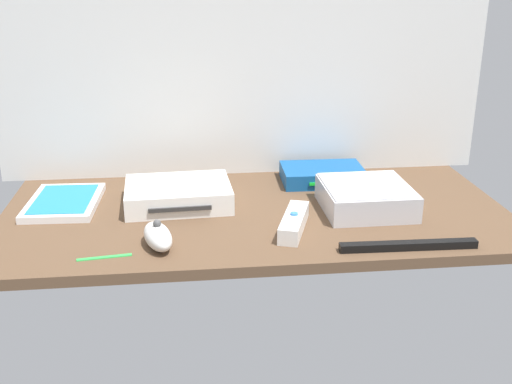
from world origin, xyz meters
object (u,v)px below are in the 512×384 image
object	(u,v)px
mini_computer	(366,197)
remote_nunchuk	(158,236)
game_console	(178,194)
remote_wand	(294,222)
network_router	(322,175)
game_case	(64,202)
stylus_pen	(104,256)
sensor_bar	(409,246)

from	to	relation	value
mini_computer	remote_nunchuk	xyz separation A→B (cm)	(-40.44, -12.99, -0.60)
game_console	remote_wand	distance (cm)	26.16
mini_computer	network_router	world-z (taller)	mini_computer
remote_nunchuk	remote_wand	bearing A→B (deg)	-4.96
game_case	remote_wand	distance (cm)	47.51
mini_computer	game_case	size ratio (longest dim) A/B	0.87
game_console	stylus_pen	distance (cm)	26.31
network_router	stylus_pen	world-z (taller)	network_router
remote_nunchuk	sensor_bar	size ratio (longest dim) A/B	0.45
game_case	remote_nunchuk	size ratio (longest dim) A/B	1.81
game_console	remote_nunchuk	world-z (taller)	remote_nunchuk
mini_computer	sensor_bar	xyz separation A→B (cm)	(2.29, -18.72, -1.94)
mini_computer	game_case	xyz separation A→B (cm)	(-60.13, 8.90, -1.88)
game_case	remote_nunchuk	world-z (taller)	remote_nunchuk
network_router	remote_wand	bearing A→B (deg)	-111.63
stylus_pen	sensor_bar	bearing A→B (deg)	-2.70
stylus_pen	game_case	bearing A→B (deg)	113.37
mini_computer	game_case	distance (cm)	60.82
game_console	sensor_bar	world-z (taller)	game_console
mini_computer	remote_nunchuk	world-z (taller)	mini_computer
game_console	sensor_bar	size ratio (longest dim) A/B	0.91
sensor_bar	mini_computer	bearing A→B (deg)	98.46
game_console	sensor_bar	bearing A→B (deg)	-36.04
sensor_bar	stylus_pen	distance (cm)	51.60
remote_nunchuk	stylus_pen	xyz separation A→B (cm)	(-8.81, -3.31, -1.69)
game_console	remote_nunchuk	size ratio (longest dim) A/B	2.01
game_console	remote_wand	world-z (taller)	game_console
network_router	sensor_bar	world-z (taller)	network_router
game_console	stylus_pen	size ratio (longest dim) A/B	2.42
stylus_pen	remote_nunchuk	bearing A→B (deg)	20.60
sensor_bar	stylus_pen	world-z (taller)	sensor_bar
remote_wand	sensor_bar	xyz separation A→B (cm)	(18.17, -10.36, -0.81)
remote_wand	mini_computer	bearing A→B (deg)	46.20
sensor_bar	stylus_pen	size ratio (longest dim) A/B	2.67
remote_wand	network_router	bearing A→B (deg)	85.57
remote_nunchuk	game_case	bearing A→B (deg)	116.36
game_case	remote_wand	world-z (taller)	remote_wand
sensor_bar	remote_wand	bearing A→B (deg)	151.78
remote_wand	sensor_bar	world-z (taller)	remote_wand
remote_wand	sensor_bar	bearing A→B (deg)	-11.25
remote_wand	game_case	bearing A→B (deg)	177.12
network_router	remote_nunchuk	world-z (taller)	remote_nunchuk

